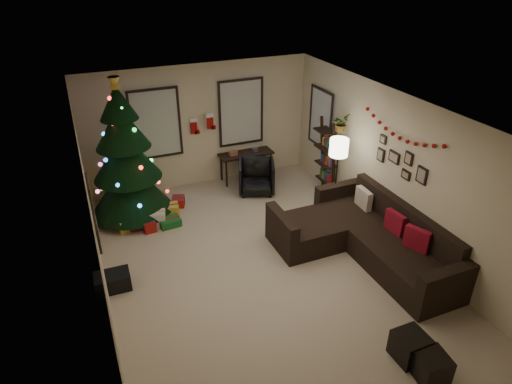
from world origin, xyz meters
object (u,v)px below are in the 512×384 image
desk_chair (257,177)px  bookshelf (327,159)px  desk (246,156)px  sofa (365,238)px  christmas_tree (126,161)px

desk_chair → bookshelf: bookshelf is taller
desk_chair → bookshelf: (1.35, -0.64, 0.47)m
desk → desk_chair: 0.69m
sofa → desk_chair: (-0.86, 2.84, 0.05)m
desk → desk_chair: bearing=-91.3°
desk → desk_chair: (-0.02, -0.65, -0.23)m
sofa → bookshelf: bookshelf is taller
christmas_tree → bookshelf: bearing=-9.5°
christmas_tree → desk: christmas_tree is taller
sofa → christmas_tree: bearing=140.9°
christmas_tree → sofa: 4.64m
sofa → desk_chair: bearing=106.8°
sofa → desk: size_ratio=2.49×
sofa → desk: sofa is taller
bookshelf → christmas_tree: bearing=170.5°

